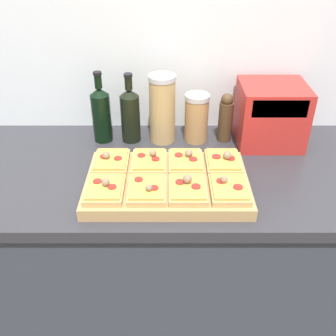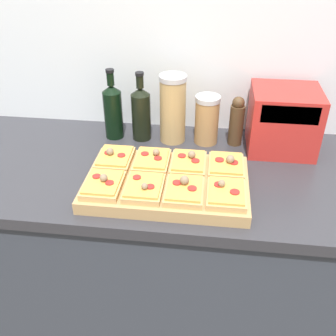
{
  "view_description": "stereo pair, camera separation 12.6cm",
  "coord_description": "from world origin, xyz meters",
  "px_view_note": "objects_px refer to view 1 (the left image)",
  "views": [
    {
      "loc": [
        0.06,
        -0.83,
        1.63
      ],
      "look_at": [
        0.06,
        0.22,
        0.95
      ],
      "focal_mm": 42.0,
      "sensor_mm": 36.0,
      "label": 1
    },
    {
      "loc": [
        0.19,
        -0.83,
        1.63
      ],
      "look_at": [
        0.06,
        0.22,
        0.95
      ],
      "focal_mm": 42.0,
      "sensor_mm": 36.0,
      "label": 2
    }
  ],
  "objects_px": {
    "cutting_board": "(168,184)",
    "toaster_oven": "(272,114)",
    "olive_oil_bottle": "(102,113)",
    "grain_jar_short": "(197,118)",
    "pepper_mill": "(227,118)",
    "grain_jar_tall": "(163,109)",
    "wine_bottle": "(131,114)"
  },
  "relations": [
    {
      "from": "olive_oil_bottle",
      "to": "grain_jar_tall",
      "type": "bearing_deg",
      "value": 0.0
    },
    {
      "from": "olive_oil_bottle",
      "to": "grain_jar_short",
      "type": "distance_m",
      "value": 0.36
    },
    {
      "from": "wine_bottle",
      "to": "grain_jar_short",
      "type": "height_order",
      "value": "wine_bottle"
    },
    {
      "from": "olive_oil_bottle",
      "to": "grain_jar_tall",
      "type": "xyz_separation_m",
      "value": [
        0.23,
        0.0,
        0.02
      ]
    },
    {
      "from": "grain_jar_tall",
      "to": "grain_jar_short",
      "type": "xyz_separation_m",
      "value": [
        0.13,
        0.0,
        -0.04
      ]
    },
    {
      "from": "olive_oil_bottle",
      "to": "grain_jar_short",
      "type": "height_order",
      "value": "olive_oil_bottle"
    },
    {
      "from": "olive_oil_bottle",
      "to": "grain_jar_tall",
      "type": "distance_m",
      "value": 0.23
    },
    {
      "from": "cutting_board",
      "to": "grain_jar_short",
      "type": "relative_size",
      "value": 2.74
    },
    {
      "from": "wine_bottle",
      "to": "grain_jar_short",
      "type": "bearing_deg",
      "value": -0.0
    },
    {
      "from": "olive_oil_bottle",
      "to": "pepper_mill",
      "type": "relative_size",
      "value": 1.43
    },
    {
      "from": "wine_bottle",
      "to": "pepper_mill",
      "type": "bearing_deg",
      "value": -0.0
    },
    {
      "from": "pepper_mill",
      "to": "olive_oil_bottle",
      "type": "bearing_deg",
      "value": 180.0
    },
    {
      "from": "grain_jar_short",
      "to": "wine_bottle",
      "type": "bearing_deg",
      "value": 180.0
    },
    {
      "from": "cutting_board",
      "to": "olive_oil_bottle",
      "type": "relative_size",
      "value": 1.88
    },
    {
      "from": "grain_jar_tall",
      "to": "pepper_mill",
      "type": "distance_m",
      "value": 0.24
    },
    {
      "from": "pepper_mill",
      "to": "grain_jar_short",
      "type": "bearing_deg",
      "value": 180.0
    },
    {
      "from": "grain_jar_short",
      "to": "toaster_oven",
      "type": "xyz_separation_m",
      "value": [
        0.28,
        -0.01,
        0.02
      ]
    },
    {
      "from": "toaster_oven",
      "to": "grain_jar_tall",
      "type": "bearing_deg",
      "value": 178.21
    },
    {
      "from": "olive_oil_bottle",
      "to": "grain_jar_short",
      "type": "xyz_separation_m",
      "value": [
        0.36,
        0.0,
        -0.02
      ]
    },
    {
      "from": "cutting_board",
      "to": "toaster_oven",
      "type": "xyz_separation_m",
      "value": [
        0.39,
        0.32,
        0.1
      ]
    },
    {
      "from": "cutting_board",
      "to": "pepper_mill",
      "type": "relative_size",
      "value": 2.69
    },
    {
      "from": "olive_oil_bottle",
      "to": "toaster_oven",
      "type": "height_order",
      "value": "olive_oil_bottle"
    },
    {
      "from": "olive_oil_bottle",
      "to": "wine_bottle",
      "type": "height_order",
      "value": "olive_oil_bottle"
    },
    {
      "from": "toaster_oven",
      "to": "wine_bottle",
      "type": "bearing_deg",
      "value": 178.62
    },
    {
      "from": "cutting_board",
      "to": "grain_jar_short",
      "type": "xyz_separation_m",
      "value": [
        0.11,
        0.33,
        0.07
      ]
    },
    {
      "from": "wine_bottle",
      "to": "grain_jar_short",
      "type": "relative_size",
      "value": 1.43
    },
    {
      "from": "olive_oil_bottle",
      "to": "grain_jar_tall",
      "type": "height_order",
      "value": "olive_oil_bottle"
    },
    {
      "from": "cutting_board",
      "to": "pepper_mill",
      "type": "height_order",
      "value": "pepper_mill"
    },
    {
      "from": "grain_jar_tall",
      "to": "toaster_oven",
      "type": "bearing_deg",
      "value": -1.79
    },
    {
      "from": "grain_jar_tall",
      "to": "pepper_mill",
      "type": "xyz_separation_m",
      "value": [
        0.24,
        0.0,
        -0.04
      ]
    },
    {
      "from": "cutting_board",
      "to": "pepper_mill",
      "type": "distance_m",
      "value": 0.4
    },
    {
      "from": "grain_jar_short",
      "to": "pepper_mill",
      "type": "xyz_separation_m",
      "value": [
        0.11,
        0.0,
        -0.0
      ]
    }
  ]
}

